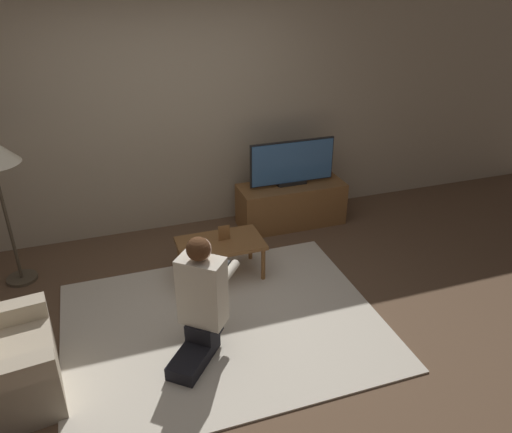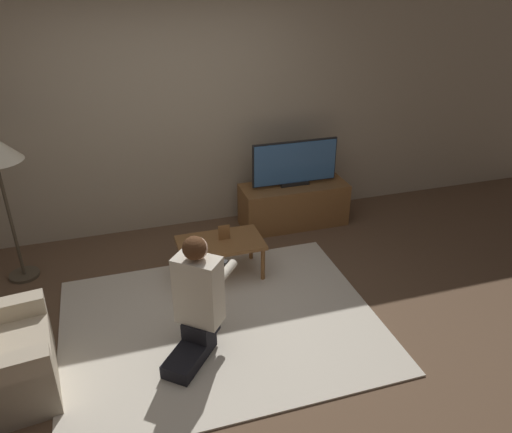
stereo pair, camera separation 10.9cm
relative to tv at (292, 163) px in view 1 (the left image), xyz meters
The scene contains 8 objects.
ground_plane 2.09m from the tv, 128.83° to the right, with size 10.00×10.00×0.00m, color brown.
wall_back 1.40m from the tv, 161.62° to the left, with size 10.00×0.06×2.60m.
rug 2.09m from the tv, 128.83° to the right, with size 2.60×2.04×0.02m.
tv_stand 0.50m from the tv, 90.00° to the right, with size 1.20×0.46×0.49m.
tv is the anchor object (origin of this frame).
coffee_table 1.38m from the tv, 142.44° to the right, with size 0.80×0.47×0.38m.
person_kneeling 2.29m from the tv, 129.56° to the right, with size 0.72×0.80×0.99m.
picture_frame 1.30m from the tv, 142.05° to the right, with size 0.11×0.01×0.15m.
Camera 1 is at (-0.80, -3.21, 2.72)m, focal length 35.00 mm.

